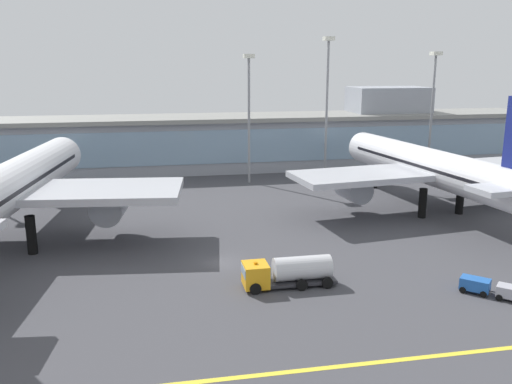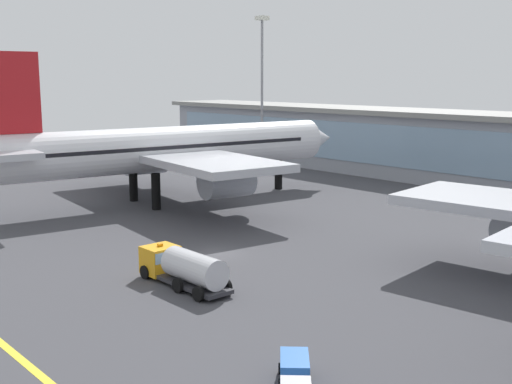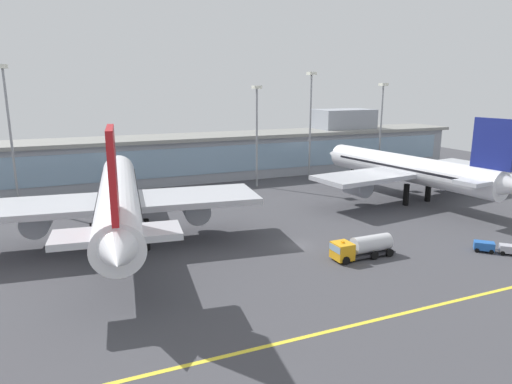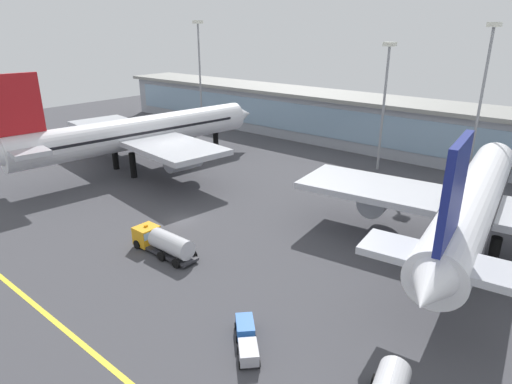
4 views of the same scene
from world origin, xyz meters
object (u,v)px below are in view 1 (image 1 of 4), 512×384
at_px(apron_light_mast_centre, 433,94).
at_px(apron_light_mast_west, 249,99).
at_px(service_truck_far, 491,288).
at_px(apron_light_mast_east, 327,88).
at_px(baggage_tug_near, 286,271).
at_px(airliner_near_right, 431,168).
at_px(airliner_near_left, 7,189).

bearing_deg(apron_light_mast_centre, apron_light_mast_west, -174.54).
bearing_deg(service_truck_far, apron_light_mast_east, -48.17).
bearing_deg(service_truck_far, apron_light_mast_west, -32.05).
height_order(apron_light_mast_west, apron_light_mast_centre, apron_light_mast_centre).
height_order(baggage_tug_near, apron_light_mast_west, apron_light_mast_west).
bearing_deg(airliner_near_right, baggage_tug_near, 122.69).
height_order(apron_light_mast_west, apron_light_mast_east, apron_light_mast_east).
height_order(airliner_near_left, apron_light_mast_centre, apron_light_mast_centre).
distance_m(airliner_near_right, apron_light_mast_centre, 31.96).
distance_m(airliner_near_right, service_truck_far, 30.36).
bearing_deg(airliner_near_left, baggage_tug_near, -114.94).
height_order(airliner_near_left, airliner_near_right, airliner_near_left).
bearing_deg(baggage_tug_near, apron_light_mast_west, -96.25).
relative_size(airliner_near_right, baggage_tug_near, 5.35).
xyz_separation_m(service_truck_far, apron_light_mast_centre, (23.34, 55.62, 14.33)).
relative_size(airliner_near_right, apron_light_mast_centre, 2.11).
bearing_deg(airliner_near_left, service_truck_far, -109.83).
relative_size(service_truck_far, apron_light_mast_east, 0.20).
distance_m(apron_light_mast_west, apron_light_mast_centre, 36.85).
height_order(airliner_near_left, apron_light_mast_east, apron_light_mast_east).
xyz_separation_m(apron_light_mast_west, apron_light_mast_centre, (36.68, 3.51, 0.33)).
xyz_separation_m(airliner_near_left, apron_light_mast_west, (33.55, 28.38, 8.00)).
bearing_deg(apron_light_mast_centre, airliner_near_right, -117.86).
distance_m(airliner_near_left, service_truck_far, 52.90).
bearing_deg(apron_light_mast_east, apron_light_mast_west, -170.53).
bearing_deg(apron_light_mast_west, baggage_tug_near, -95.90).
bearing_deg(baggage_tug_near, airliner_near_left, -32.30).
xyz_separation_m(airliner_near_left, airliner_near_right, (55.88, 4.73, -0.48)).
distance_m(baggage_tug_near, apron_light_mast_centre, 66.25).
bearing_deg(baggage_tug_near, service_truck_far, 161.95).
bearing_deg(apron_light_mast_east, service_truck_far, -91.77).
distance_m(airliner_near_left, apron_light_mast_east, 58.38).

